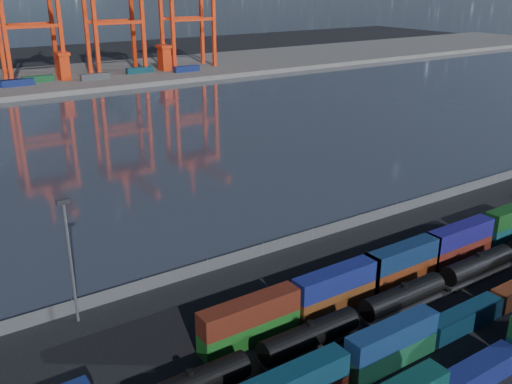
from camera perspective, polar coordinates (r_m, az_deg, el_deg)
ground at (r=72.37m, az=13.84°, el=-14.49°), size 700.00×700.00×0.00m
harbor_water at (r=155.82m, az=-15.65°, el=4.61°), size 700.00×700.00×0.00m
far_quay at (r=255.52m, az=-23.55°, el=9.93°), size 700.00×70.00×2.00m
container_row_south at (r=70.09m, az=23.27°, el=-14.51°), size 140.13×2.54×5.42m
container_row_mid at (r=74.82m, az=19.06°, el=-12.00°), size 128.37×2.49×5.30m
container_row_north at (r=89.01m, az=17.25°, el=-5.97°), size 143.09×2.66×5.67m
tanker_string at (r=82.89m, az=18.12°, el=-8.45°), size 121.96×2.89×4.14m
waterfront_fence at (r=89.88m, az=0.72°, el=-5.75°), size 160.12×0.12×2.20m
yard_light_mast at (r=73.28m, az=-18.11°, el=-6.05°), size 1.60×0.40×16.60m
straddle_carriers at (r=244.35m, az=-23.87°, el=11.10°), size 140.00×7.00×11.10m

